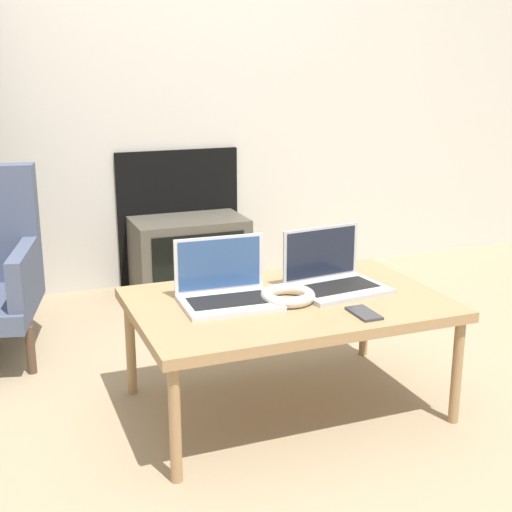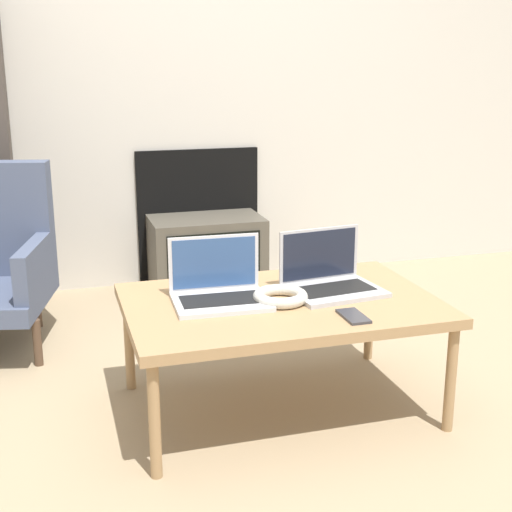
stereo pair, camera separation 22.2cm
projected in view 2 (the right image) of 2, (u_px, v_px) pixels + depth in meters
The scene contains 8 objects.
ground_plane at pixel (300, 436), 2.37m from camera, with size 14.00×14.00×0.00m, color #998466.
wall_back at pixel (183, 44), 3.75m from camera, with size 7.00×0.08×2.60m.
table at pixel (281, 309), 2.47m from camera, with size 1.07×0.71×0.41m.
laptop_left at pixel (219, 288), 2.44m from camera, with size 0.33×0.26×0.21m.
laptop_right at pixel (329, 278), 2.56m from camera, with size 0.35×0.29×0.21m.
headphones at pixel (280, 296), 2.44m from camera, with size 0.19×0.19×0.04m.
phone at pixel (353, 316), 2.29m from camera, with size 0.07×0.14×0.01m.
tv at pixel (207, 254), 3.84m from camera, with size 0.60×0.37×0.40m.
Camera 2 is at (-0.75, -2.00, 1.22)m, focal length 50.00 mm.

